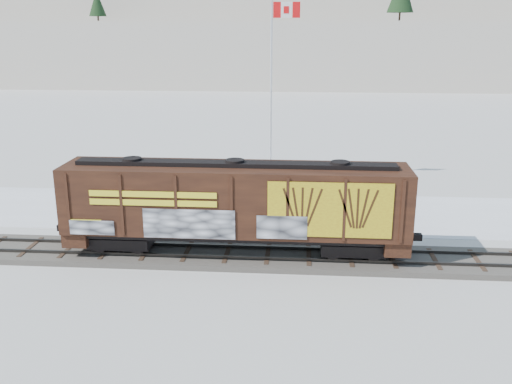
# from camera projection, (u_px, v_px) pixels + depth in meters

# --- Properties ---
(ground) EXTENTS (500.00, 500.00, 0.00)m
(ground) POSITION_uv_depth(u_px,v_px,m) (227.00, 258.00, 28.10)
(ground) COLOR white
(ground) RESTS_ON ground
(rail_track) EXTENTS (50.00, 3.40, 0.43)m
(rail_track) POSITION_uv_depth(u_px,v_px,m) (227.00, 255.00, 28.06)
(rail_track) COLOR #59544C
(rail_track) RESTS_ON ground
(parking_strip) EXTENTS (40.00, 8.00, 0.03)m
(parking_strip) POSITION_uv_depth(u_px,v_px,m) (243.00, 211.00, 35.27)
(parking_strip) COLOR white
(parking_strip) RESTS_ON ground
(hillside) EXTENTS (360.00, 110.00, 93.00)m
(hillside) POSITION_uv_depth(u_px,v_px,m) (290.00, 14.00, 157.95)
(hillside) COLOR white
(hillside) RESTS_ON ground
(hopper_railcar) EXTENTS (16.39, 3.06, 4.45)m
(hopper_railcar) POSITION_uv_depth(u_px,v_px,m) (235.00, 202.00, 27.25)
(hopper_railcar) COLOR black
(hopper_railcar) RESTS_ON rail_track
(flagpole) EXTENTS (2.30, 0.90, 12.73)m
(flagpole) POSITION_uv_depth(u_px,v_px,m) (272.00, 121.00, 38.94)
(flagpole) COLOR silver
(flagpole) RESTS_ON ground
(car_silver) EXTENTS (5.03, 2.41, 1.66)m
(car_silver) POSITION_uv_depth(u_px,v_px,m) (96.00, 193.00, 36.04)
(car_silver) COLOR #9DA0A4
(car_silver) RESTS_ON parking_strip
(car_white) EXTENTS (5.02, 2.73, 1.57)m
(car_white) POSITION_uv_depth(u_px,v_px,m) (273.00, 204.00, 34.03)
(car_white) COLOR silver
(car_white) RESTS_ON parking_strip
(car_dark) EXTENTS (5.34, 3.56, 1.44)m
(car_dark) POSITION_uv_depth(u_px,v_px,m) (356.00, 208.00, 33.37)
(car_dark) COLOR #202429
(car_dark) RESTS_ON parking_strip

